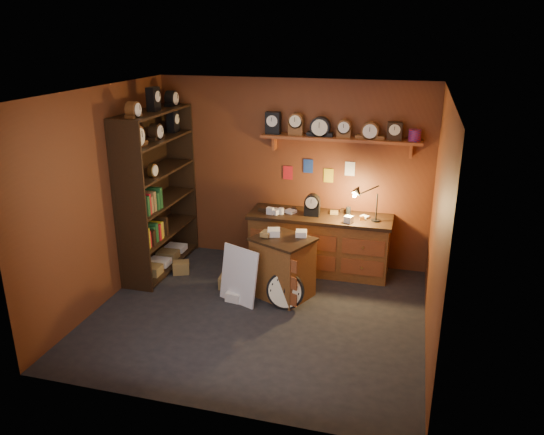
{
  "coord_description": "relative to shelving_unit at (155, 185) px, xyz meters",
  "views": [
    {
      "loc": [
        1.68,
        -5.53,
        3.33
      ],
      "look_at": [
        0.09,
        0.35,
        1.16
      ],
      "focal_mm": 35.0,
      "sensor_mm": 36.0,
      "label": 1
    }
  ],
  "objects": [
    {
      "name": "room_shell",
      "position": [
        1.84,
        -0.87,
        0.47
      ],
      "size": [
        4.02,
        3.62,
        2.71
      ],
      "color": "brown",
      "rests_on": "ground"
    },
    {
      "name": "floor_box_c",
      "position": [
        0.38,
        -0.13,
        -1.17
      ],
      "size": [
        0.29,
        0.26,
        0.17
      ],
      "primitive_type": "cube",
      "rotation": [
        0.0,
        0.0,
        0.39
      ],
      "color": "olive",
      "rests_on": "ground"
    },
    {
      "name": "mini_fridge",
      "position": [
        1.63,
        0.24,
        -1.03
      ],
      "size": [
        0.54,
        0.57,
        0.44
      ],
      "rotation": [
        0.0,
        0.0,
        0.35
      ],
      "color": "silver",
      "rests_on": "ground"
    },
    {
      "name": "white_panel",
      "position": [
        1.46,
        -0.71,
        -1.25
      ],
      "size": [
        0.58,
        0.36,
        0.74
      ],
      "primitive_type": "cube",
      "rotation": [
        -0.17,
        0.0,
        -0.4
      ],
      "color": "silver",
      "rests_on": "ground"
    },
    {
      "name": "floor_box_b",
      "position": [
        1.4,
        -0.68,
        -1.19
      ],
      "size": [
        0.23,
        0.27,
        0.12
      ],
      "primitive_type": "cube",
      "rotation": [
        0.0,
        0.0,
        -0.14
      ],
      "color": "white",
      "rests_on": "ground"
    },
    {
      "name": "floor",
      "position": [
        1.79,
        -0.98,
        -1.25
      ],
      "size": [
        4.0,
        4.0,
        0.0
      ],
      "primitive_type": "plane",
      "color": "black",
      "rests_on": "ground"
    },
    {
      "name": "workbench",
      "position": [
        2.28,
        0.49,
        -0.78
      ],
      "size": [
        2.02,
        0.66,
        1.36
      ],
      "color": "brown",
      "rests_on": "ground"
    },
    {
      "name": "big_round_clock",
      "position": [
        2.07,
        -0.72,
        -1.02
      ],
      "size": [
        0.48,
        0.16,
        0.48
      ],
      "color": "black",
      "rests_on": "ground"
    },
    {
      "name": "shelving_unit",
      "position": [
        0.0,
        0.0,
        0.0
      ],
      "size": [
        0.47,
        1.6,
        2.58
      ],
      "color": "black",
      "rests_on": "ground"
    },
    {
      "name": "low_cabinet",
      "position": [
        1.96,
        -0.41,
        -0.81
      ],
      "size": [
        0.9,
        0.84,
        0.9
      ],
      "rotation": [
        0.0,
        0.0,
        -0.43
      ],
      "color": "brown",
      "rests_on": "ground"
    },
    {
      "name": "floor_box_a",
      "position": [
        1.21,
        -0.37,
        -1.17
      ],
      "size": [
        0.3,
        0.26,
        0.17
      ],
      "primitive_type": "cube",
      "rotation": [
        0.0,
        0.0,
        0.1
      ],
      "color": "olive",
      "rests_on": "ground"
    }
  ]
}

